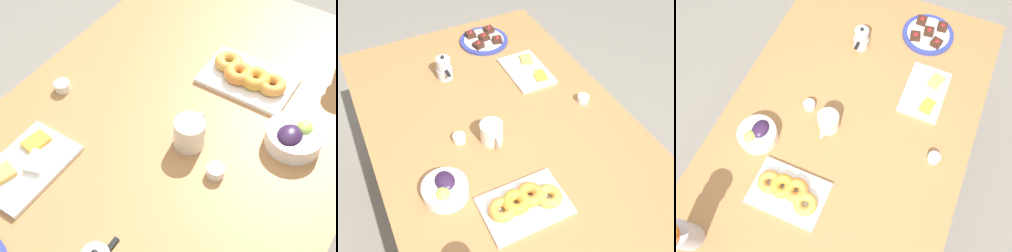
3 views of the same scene
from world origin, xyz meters
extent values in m
plane|color=slate|center=(0.00, 0.00, 0.00)|extent=(6.00, 6.00, 0.00)
cube|color=#9E6B3D|center=(0.00, 0.00, 0.72)|extent=(1.60, 1.00, 0.04)
cube|color=#9E6B3D|center=(-0.72, -0.42, 0.35)|extent=(0.07, 0.07, 0.70)
cube|color=#9E6B3D|center=(-0.72, 0.42, 0.35)|extent=(0.07, 0.07, 0.70)
cylinder|color=silver|center=(0.01, -0.06, 0.78)|extent=(0.09, 0.09, 0.09)
cylinder|color=brown|center=(0.01, -0.06, 0.82)|extent=(0.08, 0.08, 0.00)
torus|color=silver|center=(0.06, -0.06, 0.78)|extent=(0.05, 0.01, 0.05)
cylinder|color=white|center=(0.16, -0.30, 0.77)|extent=(0.15, 0.15, 0.05)
ellipsoid|color=#2D1938|center=(0.14, -0.30, 0.79)|extent=(0.08, 0.07, 0.04)
ellipsoid|color=#9EC14C|center=(0.19, -0.32, 0.79)|extent=(0.05, 0.05, 0.04)
cube|color=white|center=(-0.30, 0.25, 0.75)|extent=(0.26, 0.17, 0.01)
cube|color=#EFB74C|center=(-0.36, 0.28, 0.76)|extent=(0.08, 0.07, 0.01)
cube|color=white|center=(-0.28, 0.23, 0.76)|extent=(0.08, 0.07, 0.01)
cube|color=orange|center=(-0.23, 0.28, 0.76)|extent=(0.08, 0.06, 0.01)
cube|color=white|center=(0.32, -0.09, 0.75)|extent=(0.19, 0.28, 0.01)
torus|color=#D38839|center=(0.31, -0.17, 0.77)|extent=(0.12, 0.12, 0.03)
torus|color=gold|center=(0.31, -0.12, 0.77)|extent=(0.13, 0.13, 0.04)
torus|color=orange|center=(0.30, -0.06, 0.77)|extent=(0.09, 0.09, 0.04)
torus|color=gold|center=(0.34, -0.01, 0.77)|extent=(0.10, 0.10, 0.03)
cylinder|color=white|center=(-0.02, 0.37, 0.75)|extent=(0.05, 0.05, 0.03)
cylinder|color=#C68923|center=(-0.02, 0.37, 0.76)|extent=(0.04, 0.04, 0.01)
cylinder|color=white|center=(-0.04, -0.18, 0.75)|extent=(0.05, 0.05, 0.03)
cylinder|color=maroon|center=(-0.04, -0.18, 0.76)|extent=(0.04, 0.04, 0.01)
cylinder|color=navy|center=(-0.60, 0.17, 0.75)|extent=(0.24, 0.24, 0.01)
cylinder|color=white|center=(-0.60, 0.17, 0.75)|extent=(0.20, 0.20, 0.01)
cube|color=#381E14|center=(-0.65, 0.22, 0.77)|extent=(0.05, 0.05, 0.02)
cone|color=red|center=(-0.65, 0.22, 0.79)|extent=(0.02, 0.02, 0.01)
cube|color=#381E14|center=(-0.55, 0.22, 0.77)|extent=(0.05, 0.05, 0.02)
cone|color=red|center=(-0.55, 0.22, 0.79)|extent=(0.02, 0.02, 0.01)
cube|color=#381E14|center=(-0.65, 0.12, 0.77)|extent=(0.04, 0.04, 0.02)
cone|color=red|center=(-0.65, 0.12, 0.79)|extent=(0.02, 0.02, 0.01)
cube|color=#381E14|center=(-0.55, 0.12, 0.77)|extent=(0.05, 0.05, 0.02)
cone|color=red|center=(-0.55, 0.12, 0.79)|extent=(0.02, 0.02, 0.01)
cube|color=#381E14|center=(-0.60, 0.17, 0.77)|extent=(0.05, 0.05, 0.02)
cone|color=red|center=(-0.60, 0.17, 0.79)|extent=(0.02, 0.02, 0.01)
cylinder|color=#B7B7BC|center=(-0.43, -0.10, 0.77)|extent=(0.07, 0.07, 0.05)
cylinder|color=#B7B7BC|center=(-0.43, -0.10, 0.79)|extent=(0.05, 0.05, 0.01)
cylinder|color=#B7B7BC|center=(-0.43, -0.10, 0.82)|extent=(0.06, 0.06, 0.04)
sphere|color=black|center=(-0.43, -0.10, 0.85)|extent=(0.02, 0.02, 0.02)
cube|color=black|center=(-0.37, -0.10, 0.80)|extent=(0.04, 0.01, 0.01)
camera|label=1|loc=(-0.70, -0.46, 1.75)|focal=50.00mm
camera|label=2|loc=(0.87, -0.43, 1.81)|focal=40.00mm
camera|label=3|loc=(0.50, 0.21, 1.96)|focal=35.00mm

